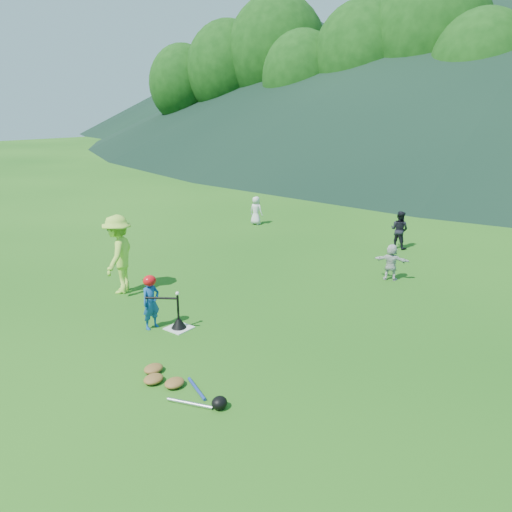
# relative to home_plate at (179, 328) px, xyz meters

# --- Properties ---
(ground) EXTENTS (120.00, 120.00, 0.00)m
(ground) POSITION_rel_home_plate_xyz_m (0.00, 0.00, -0.01)
(ground) COLOR #195312
(ground) RESTS_ON ground
(home_plate) EXTENTS (0.45, 0.45, 0.02)m
(home_plate) POSITION_rel_home_plate_xyz_m (0.00, 0.00, 0.00)
(home_plate) COLOR silver
(home_plate) RESTS_ON ground
(baseball) EXTENTS (0.08, 0.08, 0.08)m
(baseball) POSITION_rel_home_plate_xyz_m (0.00, 0.00, 0.73)
(baseball) COLOR white
(baseball) RESTS_ON batting_tee
(batter_child) EXTENTS (0.28, 0.41, 1.07)m
(batter_child) POSITION_rel_home_plate_xyz_m (-0.44, -0.29, 0.52)
(batter_child) COLOR #154991
(batter_child) RESTS_ON ground
(adult_coach) EXTENTS (1.22, 1.37, 1.84)m
(adult_coach) POSITION_rel_home_plate_xyz_m (-2.57, 0.62, 0.91)
(adult_coach) COLOR #ABDF41
(adult_coach) RESTS_ON ground
(fielder_a) EXTENTS (0.53, 0.36, 1.04)m
(fielder_a) POSITION_rel_home_plate_xyz_m (-4.36, 8.19, 0.51)
(fielder_a) COLOR silver
(fielder_a) RESTS_ON ground
(fielder_b) EXTENTS (0.60, 0.48, 1.17)m
(fielder_b) POSITION_rel_home_plate_xyz_m (1.14, 8.25, 0.57)
(fielder_b) COLOR black
(fielder_b) RESTS_ON ground
(fielder_d) EXTENTS (0.91, 0.52, 0.93)m
(fielder_d) POSITION_rel_home_plate_xyz_m (2.13, 5.29, 0.46)
(fielder_d) COLOR silver
(fielder_d) RESTS_ON ground
(batting_tee) EXTENTS (0.30, 0.30, 0.68)m
(batting_tee) POSITION_rel_home_plate_xyz_m (0.00, 0.00, 0.12)
(batting_tee) COLOR black
(batting_tee) RESTS_ON home_plate
(batter_gear) EXTENTS (0.70, 0.34, 0.43)m
(batter_gear) POSITION_rel_home_plate_xyz_m (-0.42, -0.29, 0.95)
(batter_gear) COLOR red
(batter_gear) RESTS_ON ground
(equipment_pile) EXTENTS (1.80, 0.66, 0.19)m
(equipment_pile) POSITION_rel_home_plate_xyz_m (1.49, -1.55, 0.06)
(equipment_pile) COLOR olive
(equipment_pile) RESTS_ON ground
(outfield_fence) EXTENTS (70.07, 0.08, 1.33)m
(outfield_fence) POSITION_rel_home_plate_xyz_m (0.00, 28.00, 0.69)
(outfield_fence) COLOR gray
(outfield_fence) RESTS_ON ground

